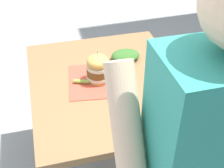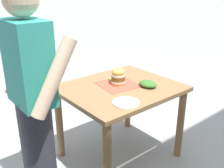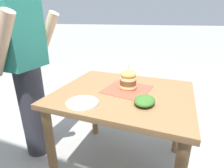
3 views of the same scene
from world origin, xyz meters
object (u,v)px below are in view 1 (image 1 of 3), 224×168
Objects in this scene: side_plate_with_forks at (170,93)px; side_salad at (126,55)px; sandwich at (98,68)px; pickle_spear at (82,81)px; patio_table at (108,98)px.

side_salad reaches higher than side_plate_with_forks.
sandwich is 2.20× the size of pickle_spear.
sandwich reaches higher than patio_table.
pickle_spear is 0.37m from side_salad.
sandwich is at bearing 39.41° from side_salad.
side_salad reaches higher than patio_table.
patio_table is 0.22m from sandwich.
sandwich is (0.05, -0.02, 0.21)m from patio_table.
sandwich is 1.10× the size of side_salad.
side_plate_with_forks is at bearing 147.84° from sandwich.
patio_table is 11.60× the size of pickle_spear.
pickle_spear is (0.10, 0.01, -0.07)m from sandwich.
patio_table is 5.79× the size of side_salad.
patio_table is at bearing -33.86° from side_plate_with_forks.
patio_table is 0.30m from side_salad.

